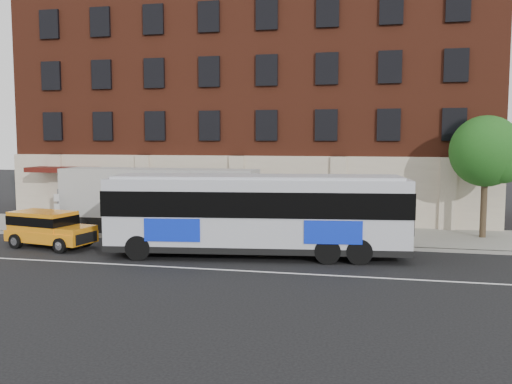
% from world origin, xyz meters
% --- Properties ---
extents(ground, '(120.00, 120.00, 0.00)m').
position_xyz_m(ground, '(0.00, 0.00, 0.00)').
color(ground, black).
rests_on(ground, ground).
extents(sidewalk, '(60.00, 6.00, 0.15)m').
position_xyz_m(sidewalk, '(0.00, 9.00, 0.07)').
color(sidewalk, gray).
rests_on(sidewalk, ground).
extents(kerb, '(60.00, 0.25, 0.15)m').
position_xyz_m(kerb, '(0.00, 6.00, 0.07)').
color(kerb, gray).
rests_on(kerb, ground).
extents(lane_line, '(60.00, 0.12, 0.01)m').
position_xyz_m(lane_line, '(0.00, 0.50, 0.01)').
color(lane_line, silver).
rests_on(lane_line, ground).
extents(building, '(30.00, 12.10, 15.00)m').
position_xyz_m(building, '(-0.01, 16.92, 7.58)').
color(building, '#5B2515').
rests_on(building, sidewalk).
extents(sign_pole, '(0.30, 0.20, 2.50)m').
position_xyz_m(sign_pole, '(-8.50, 6.15, 1.45)').
color(sign_pole, slate).
rests_on(sign_pole, ground).
extents(street_tree, '(3.60, 3.60, 6.20)m').
position_xyz_m(street_tree, '(13.54, 9.48, 4.41)').
color(street_tree, '#322319').
rests_on(street_tree, sidewalk).
extents(city_bus, '(13.35, 4.43, 3.59)m').
position_xyz_m(city_bus, '(3.03, 3.25, 1.98)').
color(city_bus, '#B8BAC3').
rests_on(city_bus, ground).
extents(yellow_suv, '(4.60, 2.61, 1.71)m').
position_xyz_m(yellow_suv, '(-7.21, 3.16, 0.98)').
color(yellow_suv, orange).
rests_on(yellow_suv, ground).
extents(shipping_container, '(10.70, 2.34, 3.56)m').
position_xyz_m(shipping_container, '(-3.29, 7.53, 1.76)').
color(shipping_container, black).
rests_on(shipping_container, ground).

